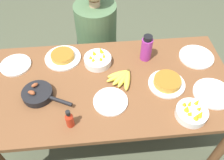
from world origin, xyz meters
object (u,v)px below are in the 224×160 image
Objects in this scene: banana_bunch at (122,77)px; fruit_bowl_citrus at (98,60)px; empty_plate_mid_edge at (111,101)px; hot_sauce_bottle at (69,119)px; empty_plate_far_left at (213,93)px; frittata_plate_center at (63,57)px; person_figure at (97,47)px; skillet at (38,94)px; water_bottle at (147,48)px; empty_plate_near_front at (196,57)px; empty_plate_far_right at (16,65)px; fruit_bowl_mango at (192,113)px; frittata_plate_side at (167,82)px.

banana_bunch is 0.24m from fruit_bowl_citrus.
hot_sauce_bottle is (-0.25, -0.14, 0.05)m from empty_plate_mid_edge.
frittata_plate_center is at bearing 156.53° from empty_plate_far_left.
empty_plate_far_left is 0.22× the size of person_figure.
skillet is at bearing 132.42° from hot_sauce_bottle.
water_bottle is (0.20, 0.20, 0.08)m from banana_bunch.
empty_plate_near_front is at bearing 27.06° from empty_plate_mid_edge.
empty_plate_near_front is at bearing -33.69° from person_figure.
skillet reaches higher than empty_plate_far_right.
empty_plate_mid_edge is at bearing 162.94° from fruit_bowl_mango.
fruit_bowl_mango is (-0.20, -0.15, 0.03)m from empty_plate_far_left.
frittata_plate_side is at bearing 21.11° from hot_sauce_bottle.
empty_plate_mid_edge is 1.16× the size of fruit_bowl_mango.
frittata_plate_center is at bearing 175.30° from water_bottle.
frittata_plate_center reaches higher than empty_plate_mid_edge.
empty_plate_mid_edge is at bearing -30.58° from empty_plate_far_right.
person_figure reaches higher than fruit_bowl_mango.
fruit_bowl_citrus is at bearing 69.28° from hot_sauce_bottle.
frittata_plate_center is 1.90× the size of hot_sauce_bottle.
fruit_bowl_citrus reaches higher than empty_plate_near_front.
empty_plate_far_right is 1.16× the size of fruit_bowl_mango.
person_figure is (-0.05, 0.84, -0.27)m from empty_plate_mid_edge.
fruit_bowl_citrus reaches higher than frittata_plate_side.
banana_bunch is at bearing -30.59° from frittata_plate_center.
empty_plate_far_left is at bearing 22.77° from skillet.
empty_plate_far_right is at bearing 163.74° from empty_plate_far_left.
banana_bunch is 0.21m from empty_plate_mid_edge.
frittata_plate_center is at bearing 165.16° from fruit_bowl_citrus.
fruit_bowl_mango is at bearing -61.66° from person_figure.
skillet is at bearing -178.66° from frittata_plate_side.
frittata_plate_side is 0.70m from hot_sauce_bottle.
empty_plate_mid_edge is (-0.10, -0.19, -0.01)m from banana_bunch.
empty_plate_far_left is (0.58, -0.19, -0.01)m from banana_bunch.
empty_plate_near_front is 1.24× the size of water_bottle.
fruit_bowl_citrus is at bearing 153.74° from empty_plate_far_left.
fruit_bowl_citrus is at bearing -2.51° from empty_plate_far_right.
empty_plate_mid_edge is 0.51m from fruit_bowl_mango.
empty_plate_far_right is (-1.35, 0.39, 0.00)m from empty_plate_far_left.
frittata_plate_side is 1.12× the size of empty_plate_mid_edge.
empty_plate_far_right is at bearing 178.21° from empty_plate_near_front.
frittata_plate_side is at bearing 28.58° from skillet.
skillet is 0.47m from empty_plate_mid_edge.
empty_plate_far_left is at bearing -21.00° from frittata_plate_side.
frittata_plate_center is at bearing 149.41° from banana_bunch.
empty_plate_far_right is 0.68m from hot_sauce_bottle.
frittata_plate_center is 1.20× the size of empty_plate_mid_edge.
fruit_bowl_mango is (0.09, -0.26, 0.01)m from frittata_plate_side.
hot_sauce_bottle is (-0.35, -0.33, 0.04)m from banana_bunch.
person_figure is (0.01, 0.48, -0.29)m from fruit_bowl_citrus.
empty_plate_near_front is 0.40m from water_bottle.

